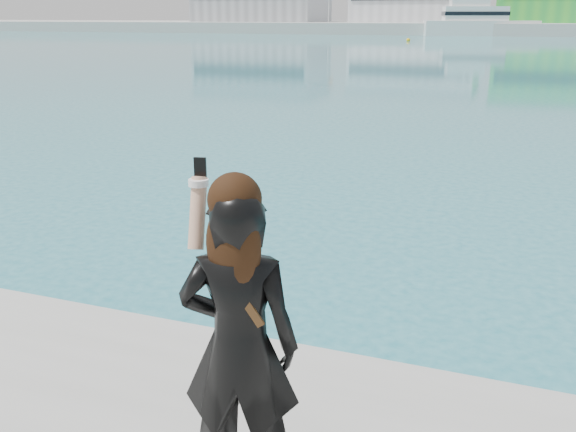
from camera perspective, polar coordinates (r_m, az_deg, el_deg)
name	(u,v)px	position (r m, az deg, el deg)	size (l,w,h in m)	color
far_quay	(537,28)	(133.29, 21.23, 15.30)	(320.00, 40.00, 2.00)	#9E9E99
motor_yacht	(477,21)	(115.59, 16.49, 16.30)	(19.05, 9.89, 8.57)	white
buoy_far	(408,41)	(89.61, 10.64, 15.03)	(0.50, 0.50, 0.50)	yellow
woman	(239,338)	(3.33, -4.40, -10.73)	(0.70, 0.53, 1.80)	black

